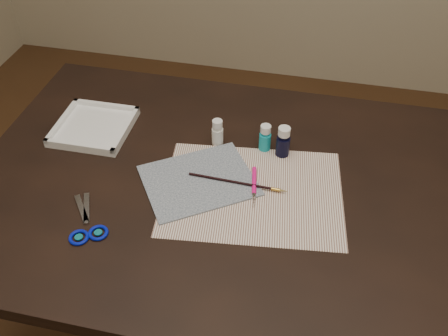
% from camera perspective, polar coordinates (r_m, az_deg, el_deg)
% --- Properties ---
extents(ground, '(3.50, 3.50, 0.02)m').
position_cam_1_polar(ground, '(1.87, 0.00, -18.62)').
color(ground, '#422614').
rests_on(ground, ground).
extents(table, '(1.30, 0.90, 0.75)m').
position_cam_1_polar(table, '(1.54, 0.00, -11.71)').
color(table, black).
rests_on(table, ground).
extents(paper, '(0.48, 0.39, 0.00)m').
position_cam_1_polar(paper, '(1.24, 3.28, -2.79)').
color(paper, white).
rests_on(paper, table).
extents(canvas, '(0.34, 0.33, 0.00)m').
position_cam_1_polar(canvas, '(1.26, -2.90, -1.42)').
color(canvas, '#13243C').
rests_on(canvas, paper).
extents(paint_bottle_white, '(0.03, 0.03, 0.08)m').
position_cam_1_polar(paint_bottle_white, '(1.35, -0.75, 4.12)').
color(paint_bottle_white, white).
rests_on(paint_bottle_white, table).
extents(paint_bottle_cyan, '(0.03, 0.03, 0.08)m').
position_cam_1_polar(paint_bottle_cyan, '(1.34, 4.72, 3.48)').
color(paint_bottle_cyan, '#139EAE').
rests_on(paint_bottle_cyan, table).
extents(paint_bottle_navy, '(0.04, 0.04, 0.09)m').
position_cam_1_polar(paint_bottle_navy, '(1.32, 6.79, 3.02)').
color(paint_bottle_navy, black).
rests_on(paint_bottle_navy, table).
extents(paintbrush, '(0.26, 0.02, 0.01)m').
position_cam_1_polar(paintbrush, '(1.25, 1.59, -1.66)').
color(paintbrush, black).
rests_on(paintbrush, canvas).
extents(craft_knife, '(0.03, 0.14, 0.01)m').
position_cam_1_polar(craft_knife, '(1.24, 3.46, -2.20)').
color(craft_knife, '#F6117E').
rests_on(craft_knife, paper).
extents(scissors, '(0.18, 0.20, 0.01)m').
position_cam_1_polar(scissors, '(1.22, -15.84, -5.55)').
color(scissors, silver).
rests_on(scissors, table).
extents(palette_tray, '(0.21, 0.21, 0.02)m').
position_cam_1_polar(palette_tray, '(1.46, -14.66, 4.63)').
color(palette_tray, white).
rests_on(palette_tray, table).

